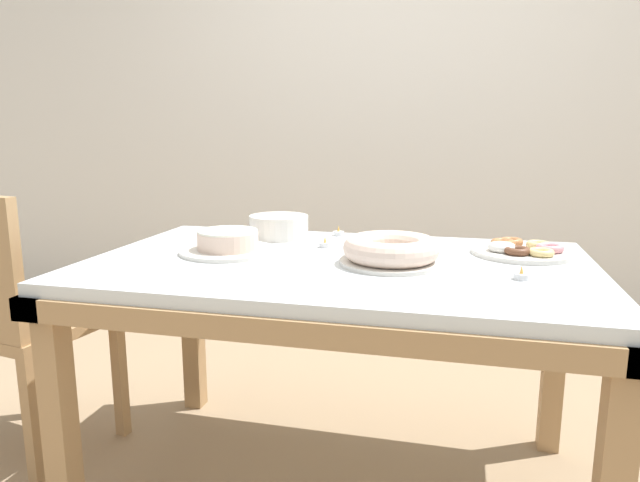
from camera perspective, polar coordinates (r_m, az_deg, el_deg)
name	(u,v)px	position (r m, az deg, el deg)	size (l,w,h in m)	color
wall_back	(403,99)	(3.43, 8.33, 13.86)	(8.00, 0.10, 2.60)	white
dining_table	(339,290)	(1.72, 1.88, -4.93)	(1.50, 0.93, 0.75)	silver
chair	(12,316)	(2.16, -28.41, -6.57)	(0.48, 0.48, 0.94)	tan
cake_chocolate_round	(228,243)	(1.81, -9.19, -0.24)	(0.30, 0.30, 0.07)	silver
cake_golden_bundt	(391,251)	(1.65, 7.12, -0.96)	(0.30, 0.30, 0.08)	silver
pastry_platter	(522,250)	(1.87, 19.55, -0.84)	(0.31, 0.31, 0.04)	silver
plate_stack	(279,227)	(2.04, -4.13, 1.45)	(0.21, 0.21, 0.08)	silver
tealight_right_edge	(325,244)	(1.87, 0.51, -0.33)	(0.04, 0.04, 0.04)	silver
tealight_centre	(521,276)	(1.57, 19.48, -3.29)	(0.04, 0.04, 0.04)	silver
tealight_near_cakes	(338,233)	(2.08, 1.86, 0.81)	(0.04, 0.04, 0.04)	silver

